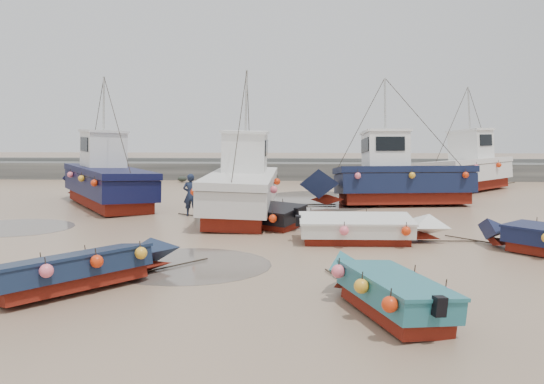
% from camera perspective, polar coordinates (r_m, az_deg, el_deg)
% --- Properties ---
extents(ground, '(120.00, 120.00, 0.00)m').
position_cam_1_polar(ground, '(16.81, 0.50, -6.15)').
color(ground, tan).
rests_on(ground, ground).
extents(seawall, '(60.00, 4.92, 1.50)m').
position_cam_1_polar(seawall, '(38.48, 1.79, 2.31)').
color(seawall, slate).
rests_on(seawall, ground).
extents(puddle_a, '(4.80, 4.80, 0.01)m').
position_cam_1_polar(puddle_a, '(15.13, -9.22, -7.73)').
color(puddle_a, '#5C534A').
rests_on(puddle_a, ground).
extents(puddle_b, '(3.16, 3.16, 0.01)m').
position_cam_1_polar(puddle_b, '(21.23, 13.04, -3.53)').
color(puddle_b, '#5C534A').
rests_on(puddle_b, ground).
extents(puddle_c, '(4.54, 4.54, 0.01)m').
position_cam_1_polar(puddle_c, '(22.56, -26.02, -3.44)').
color(puddle_c, '#5C534A').
rests_on(puddle_c, ground).
extents(puddle_d, '(6.59, 6.59, 0.01)m').
position_cam_1_polar(puddle_d, '(27.76, 4.83, -0.88)').
color(puddle_d, '#5C534A').
rests_on(puddle_d, ground).
extents(dinghy_1, '(4.62, 4.86, 1.43)m').
position_cam_1_polar(dinghy_1, '(13.60, -19.46, -7.38)').
color(dinghy_1, maroon).
rests_on(dinghy_1, ground).
extents(dinghy_2, '(2.43, 4.97, 1.43)m').
position_cam_1_polar(dinghy_2, '(11.45, 12.00, -9.75)').
color(dinghy_2, maroon).
rests_on(dinghy_2, ground).
extents(dinghy_4, '(5.64, 4.09, 1.43)m').
position_cam_1_polar(dinghy_4, '(20.91, -2.66, -2.01)').
color(dinghy_4, maroon).
rests_on(dinghy_4, ground).
extents(dinghy_5, '(6.09, 2.24, 1.43)m').
position_cam_1_polar(dinghy_5, '(17.98, 10.14, -3.61)').
color(dinghy_5, maroon).
rests_on(dinghy_5, ground).
extents(cabin_boat_0, '(7.14, 9.36, 6.22)m').
position_cam_1_polar(cabin_boat_0, '(27.19, -17.63, 1.44)').
color(cabin_boat_0, maroon).
rests_on(cabin_boat_0, ground).
extents(cabin_boat_1, '(3.17, 10.92, 6.22)m').
position_cam_1_polar(cabin_boat_1, '(23.06, -3.18, 0.77)').
color(cabin_boat_1, maroon).
rests_on(cabin_boat_1, ground).
extents(cabin_boat_2, '(9.77, 3.31, 6.22)m').
position_cam_1_polar(cabin_boat_2, '(26.49, 12.80, 1.52)').
color(cabin_boat_2, maroon).
rests_on(cabin_boat_2, ground).
extents(cabin_boat_3, '(8.07, 7.70, 6.22)m').
position_cam_1_polar(cabin_boat_3, '(34.24, 20.68, 2.47)').
color(cabin_boat_3, maroon).
rests_on(cabin_boat_3, ground).
extents(person, '(0.67, 0.44, 1.83)m').
position_cam_1_polar(person, '(23.16, -8.68, -2.55)').
color(person, '#1A233A').
rests_on(person, ground).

